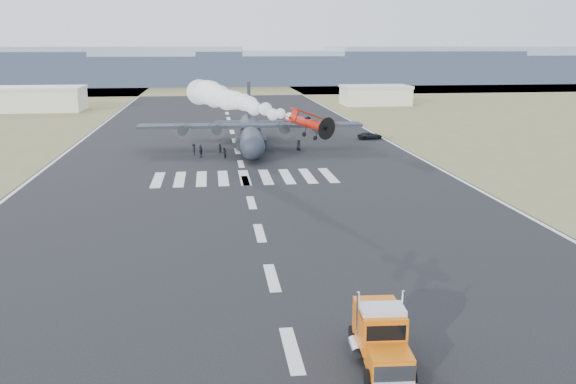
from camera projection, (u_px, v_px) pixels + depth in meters
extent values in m
plane|color=black|center=(292.00, 350.00, 37.40)|extent=(500.00, 500.00, 0.00)
cube|color=olive|center=(220.00, 88.00, 259.04)|extent=(500.00, 80.00, 0.00)
cube|color=#7F8CA2|center=(75.00, 66.00, 277.93)|extent=(150.00, 50.00, 17.00)
cube|color=#7F8CA2|center=(219.00, 69.00, 286.41)|extent=(150.00, 50.00, 13.00)
cube|color=#7F8CA2|center=(354.00, 67.00, 294.18)|extent=(150.00, 50.00, 15.00)
cube|color=#7F8CA2|center=(482.00, 64.00, 301.95)|extent=(150.00, 50.00, 17.00)
cube|color=beige|center=(39.00, 100.00, 170.01)|extent=(24.00, 14.00, 6.00)
cube|color=beige|center=(37.00, 88.00, 169.23)|extent=(24.50, 14.50, 0.80)
cube|color=beige|center=(375.00, 96.00, 187.00)|extent=(20.00, 12.00, 5.20)
cube|color=beige|center=(376.00, 87.00, 186.31)|extent=(20.50, 12.50, 0.80)
cube|color=black|center=(377.00, 348.00, 36.51)|extent=(1.56, 6.96, 0.25)
cube|color=orange|center=(389.00, 361.00, 33.36)|extent=(2.49, 2.58, 1.32)
cube|color=silver|center=(394.00, 375.00, 32.16)|extent=(2.24, 0.30, 1.12)
cube|color=orange|center=(383.00, 332.00, 34.93)|extent=(2.65, 1.99, 2.23)
cube|color=black|center=(386.00, 333.00, 34.01)|extent=(2.23, 0.27, 0.91)
cube|color=silver|center=(382.00, 311.00, 34.95)|extent=(2.64, 1.78, 0.51)
cube|color=orange|center=(376.00, 322.00, 36.77)|extent=(2.66, 2.19, 2.64)
cylinder|color=black|center=(369.00, 379.00, 33.09)|extent=(0.48, 1.14, 1.12)
cylinder|color=black|center=(411.00, 378.00, 33.23)|extent=(0.48, 1.14, 1.12)
cylinder|color=black|center=(356.00, 342.00, 37.22)|extent=(0.48, 1.14, 1.12)
cylinder|color=black|center=(393.00, 341.00, 37.37)|extent=(0.48, 1.14, 1.12)
cylinder|color=black|center=(353.00, 334.00, 38.21)|extent=(0.48, 1.14, 1.12)
cylinder|color=black|center=(390.00, 333.00, 38.35)|extent=(0.48, 1.14, 1.12)
cylinder|color=red|center=(308.00, 123.00, 64.46)|extent=(2.43, 5.37, 0.96)
sphere|color=black|center=(307.00, 119.00, 64.56)|extent=(0.74, 0.74, 0.74)
cylinder|color=black|center=(319.00, 126.00, 62.20)|extent=(1.20, 0.91, 1.06)
cylinder|color=black|center=(320.00, 126.00, 61.87)|extent=(2.25, 0.70, 2.34)
cube|color=red|center=(310.00, 127.00, 64.17)|extent=(6.11, 2.74, 2.21)
cube|color=red|center=(311.00, 115.00, 63.59)|extent=(6.30, 2.80, 2.28)
cube|color=red|center=(298.00, 116.00, 66.51)|extent=(0.37, 0.95, 1.06)
cube|color=red|center=(298.00, 121.00, 66.64)|extent=(2.25, 1.32, 0.09)
cylinder|color=black|center=(304.00, 137.00, 63.68)|extent=(0.26, 0.48, 0.47)
cylinder|color=black|center=(319.00, 136.00, 64.34)|extent=(0.26, 0.48, 0.47)
sphere|color=white|center=(298.00, 120.00, 66.83)|extent=(0.74, 0.74, 0.74)
sphere|color=white|center=(288.00, 118.00, 69.09)|extent=(0.97, 0.97, 0.97)
sphere|color=white|center=(279.00, 115.00, 71.34)|extent=(1.20, 1.20, 1.20)
sphere|color=white|center=(271.00, 112.00, 73.60)|extent=(1.42, 1.42, 1.42)
sphere|color=white|center=(263.00, 110.00, 75.86)|extent=(1.65, 1.65, 1.65)
sphere|color=white|center=(256.00, 108.00, 78.12)|extent=(1.88, 1.88, 1.88)
sphere|color=white|center=(249.00, 106.00, 80.38)|extent=(2.10, 2.10, 2.10)
sphere|color=white|center=(243.00, 104.00, 82.64)|extent=(2.33, 2.33, 2.33)
sphere|color=white|center=(236.00, 102.00, 84.90)|extent=(2.56, 2.56, 2.56)
sphere|color=white|center=(231.00, 100.00, 87.16)|extent=(2.79, 2.79, 2.79)
sphere|color=white|center=(225.00, 99.00, 89.42)|extent=(3.01, 3.01, 3.01)
sphere|color=white|center=(220.00, 97.00, 91.68)|extent=(3.24, 3.24, 3.24)
sphere|color=white|center=(215.00, 96.00, 93.94)|extent=(3.47, 3.47, 3.47)
sphere|color=white|center=(210.00, 94.00, 96.20)|extent=(3.69, 3.69, 3.69)
sphere|color=white|center=(205.00, 93.00, 98.46)|extent=(3.92, 3.92, 3.92)
sphere|color=white|center=(201.00, 92.00, 100.72)|extent=(4.15, 4.15, 4.15)
cylinder|color=#212732|center=(251.00, 135.00, 108.02)|extent=(5.10, 27.48, 3.91)
sphere|color=#212732|center=(253.00, 148.00, 94.79)|extent=(3.91, 3.91, 3.91)
cone|color=#212732|center=(249.00, 125.00, 121.26)|extent=(4.16, 6.02, 3.91)
cube|color=#212732|center=(251.00, 125.00, 106.64)|extent=(39.20, 5.81, 0.49)
cylinder|color=#212732|center=(183.00, 129.00, 105.34)|extent=(1.92, 3.78, 1.76)
cylinder|color=#3F3F44|center=(182.00, 131.00, 103.44)|extent=(3.32, 0.19, 3.32)
cylinder|color=#212732|center=(217.00, 129.00, 105.81)|extent=(1.92, 3.78, 1.76)
cylinder|color=#3F3F44|center=(217.00, 130.00, 103.92)|extent=(3.32, 0.19, 3.32)
cylinder|color=#212732|center=(284.00, 128.00, 106.75)|extent=(1.92, 3.78, 1.76)
cylinder|color=#3F3F44|center=(285.00, 130.00, 104.86)|extent=(3.32, 0.19, 3.32)
cylinder|color=#212732|center=(317.00, 128.00, 107.23)|extent=(1.92, 3.78, 1.76)
cylinder|color=#3F3F44|center=(319.00, 129.00, 105.33)|extent=(3.32, 0.19, 3.32)
cube|color=#212732|center=(249.00, 101.00, 118.21)|extent=(0.78, 4.42, 7.81)
cube|color=#212732|center=(249.00, 122.00, 119.65)|extent=(13.78, 3.53, 0.34)
cube|color=#212732|center=(239.00, 142.00, 109.14)|extent=(1.43, 5.90, 1.56)
cylinder|color=black|center=(239.00, 145.00, 109.27)|extent=(0.53, 1.09, 1.07)
cube|color=#212732|center=(263.00, 142.00, 109.49)|extent=(1.43, 5.90, 1.56)
cylinder|color=black|center=(263.00, 145.00, 109.61)|extent=(0.53, 1.09, 1.07)
cylinder|color=black|center=(253.00, 158.00, 98.12)|extent=(0.43, 0.90, 0.88)
imported|color=black|center=(370.00, 136.00, 120.17)|extent=(5.20, 3.22, 1.34)
imported|color=black|center=(201.00, 149.00, 103.48)|extent=(0.66, 0.56, 1.73)
imported|color=black|center=(220.00, 149.00, 104.35)|extent=(0.89, 0.88, 1.59)
imported|color=black|center=(194.00, 149.00, 103.11)|extent=(0.85, 1.31, 1.87)
imported|color=black|center=(201.00, 153.00, 100.40)|extent=(0.81, 1.10, 1.68)
imported|color=black|center=(299.00, 145.00, 107.47)|extent=(1.05, 1.03, 1.87)
imported|color=black|center=(248.00, 152.00, 101.00)|extent=(1.25, 1.51, 1.61)
imported|color=black|center=(259.00, 146.00, 106.27)|extent=(0.76, 0.68, 1.75)
imported|color=black|center=(224.00, 153.00, 99.88)|extent=(0.84, 0.98, 1.72)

